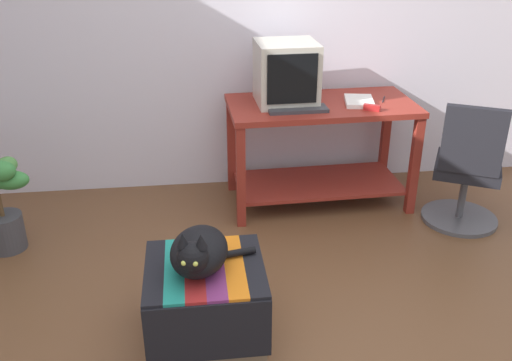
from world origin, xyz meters
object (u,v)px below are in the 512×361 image
(tv_monitor, at_px, (286,74))
(book, at_px, (359,101))
(stapler, at_px, (372,108))
(office_chair, at_px, (467,174))
(cat, at_px, (199,252))
(keyboard, at_px, (298,109))
(ottoman_with_blanket, at_px, (206,301))
(desk, at_px, (320,136))

(tv_monitor, bearing_deg, book, -10.70)
(tv_monitor, distance_m, stapler, 0.63)
(office_chair, bearing_deg, cat, 55.46)
(keyboard, bearing_deg, ottoman_with_blanket, -120.32)
(ottoman_with_blanket, height_order, cat, cat)
(keyboard, height_order, stapler, stapler)
(keyboard, height_order, cat, keyboard)
(tv_monitor, height_order, stapler, tv_monitor)
(stapler, bearing_deg, keyboard, 113.10)
(desk, height_order, office_chair, office_chair)
(desk, relative_size, ottoman_with_blanket, 2.27)
(tv_monitor, bearing_deg, stapler, -25.69)
(tv_monitor, xyz_separation_m, keyboard, (0.05, -0.19, -0.19))
(tv_monitor, height_order, book, tv_monitor)
(cat, bearing_deg, ottoman_with_blanket, 62.42)
(tv_monitor, bearing_deg, cat, -115.97)
(desk, relative_size, cat, 2.89)
(tv_monitor, distance_m, ottoman_with_blanket, 1.76)
(book, bearing_deg, office_chair, -22.87)
(desk, height_order, cat, desk)
(desk, bearing_deg, cat, -124.24)
(ottoman_with_blanket, distance_m, office_chair, 2.03)
(desk, relative_size, tv_monitor, 3.14)
(keyboard, xyz_separation_m, stapler, (0.50, -0.05, 0.01))
(cat, bearing_deg, tv_monitor, 78.62)
(book, xyz_separation_m, office_chair, (0.65, -0.43, -0.39))
(keyboard, xyz_separation_m, ottoman_with_blanket, (-0.69, -1.25, -0.57))
(cat, xyz_separation_m, stapler, (1.21, 1.23, 0.27))
(tv_monitor, xyz_separation_m, stapler, (0.55, -0.24, -0.19))
(tv_monitor, distance_m, office_chair, 1.39)
(keyboard, bearing_deg, book, 12.19)
(ottoman_with_blanket, bearing_deg, book, 49.96)
(tv_monitor, relative_size, book, 1.58)
(keyboard, bearing_deg, cat, -120.62)
(keyboard, relative_size, office_chair, 0.45)
(desk, distance_m, office_chair, 1.03)
(office_chair, bearing_deg, stapler, 3.74)
(book, bearing_deg, ottoman_with_blanket, -119.20)
(keyboard, xyz_separation_m, cat, (-0.71, -1.28, -0.26))
(tv_monitor, height_order, ottoman_with_blanket, tv_monitor)
(office_chair, height_order, stapler, office_chair)
(desk, distance_m, tv_monitor, 0.52)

